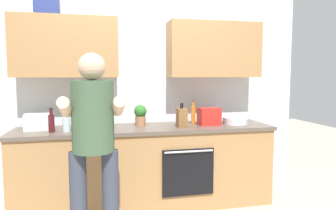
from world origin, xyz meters
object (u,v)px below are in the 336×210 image
Objects in this scene: potted_herb at (140,114)px; grocery_bag_produce at (37,122)px; mixing_bowl at (235,121)px; bottle_wine at (51,122)px; cup_stoneware at (105,123)px; knife_block at (182,118)px; bottle_juice at (193,114)px; person_standing at (93,136)px; bottle_syrup at (98,121)px; bottle_oil at (66,120)px; grocery_bag_crisps at (209,117)px; bottle_water at (66,124)px.

potted_herb reaches higher than grocery_bag_produce.
bottle_wine is at bearing -177.27° from mixing_bowl.
knife_block is (0.82, -0.26, 0.07)m from cup_stoneware.
mixing_bowl is at bearing -16.86° from bottle_juice.
knife_block is at bearing 37.48° from person_standing.
knife_block is at bearing 0.29° from bottle_wine.
bottle_wine is 3.04× the size of cup_stoneware.
bottle_syrup is 0.97× the size of potted_herb.
person_standing reaches higher than bottle_oil.
bottle_oil is 0.18m from bottle_wine.
bottle_syrup is 0.85× the size of knife_block.
knife_block is at bearing -5.23° from bottle_oil.
bottle_oil is 0.81m from potted_herb.
bottle_wine is 1.01× the size of grocery_bag_crisps.
mixing_bowl is at bearing 7.58° from knife_block.
mixing_bowl is (1.50, -0.17, -0.00)m from cup_stoneware.
bottle_water is 2.40× the size of cup_stoneware.
bottle_juice is 1.11× the size of grocery_bag_crisps.
person_standing is 0.88m from bottle_oil.
potted_herb is at bearing 19.05° from bottle_syrup.
grocery_bag_produce is (-0.70, -0.09, 0.04)m from cup_stoneware.
bottle_wine is 0.25m from grocery_bag_produce.
grocery_bag_crisps is (0.35, 0.08, -0.01)m from knife_block.
bottle_juice is 0.21m from grocery_bag_crisps.
person_standing reaches higher than cup_stoneware.
potted_herb is (-1.11, 0.13, 0.09)m from mixing_bowl.
bottle_juice is 3.35× the size of cup_stoneware.
bottle_syrup is at bearing -178.83° from grocery_bag_crisps.
grocery_bag_produce is (-2.20, 0.08, 0.05)m from mixing_bowl.
bottle_water is 0.80× the size of grocery_bag_crisps.
potted_herb reaches higher than bottle_water.
knife_block is 1.06× the size of grocery_bag_produce.
knife_block is 0.36m from grocery_bag_crisps.
knife_block is at bearing -3.40° from bottle_syrup.
bottle_juice reaches higher than mixing_bowl.
bottle_juice is 1.73m from grocery_bag_produce.
cup_stoneware is at bearing 171.28° from grocery_bag_crisps.
bottle_water is at bearing -179.91° from knife_block.
knife_block is at bearing 0.09° from bottle_water.
grocery_bag_crisps is (1.29, 0.80, 0.02)m from person_standing.
knife_block is (0.94, 0.72, 0.03)m from person_standing.
grocery_bag_crisps is at bearing 2.97° from bottle_water.
grocery_bag_crisps is (0.78, -0.14, -0.03)m from potted_herb.
bottle_syrup is 2.81× the size of cup_stoneware.
bottle_wine is (-0.42, 0.71, 0.03)m from person_standing.
cup_stoneware is 0.33× the size of grocery_bag_crisps.
knife_block is (-0.68, -0.09, 0.07)m from mixing_bowl.
potted_herb is 0.79m from grocery_bag_crisps.
knife_block is (0.90, -0.05, 0.02)m from bottle_syrup.
bottle_wine is 1.71m from grocery_bag_crisps.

